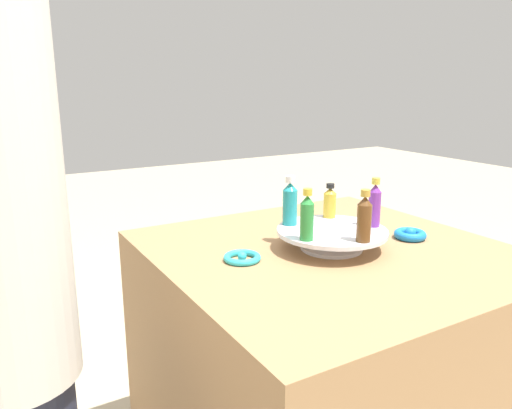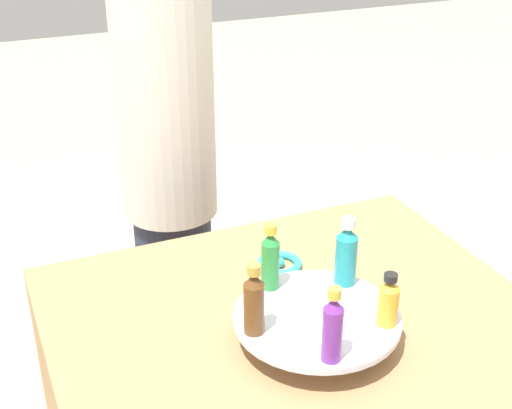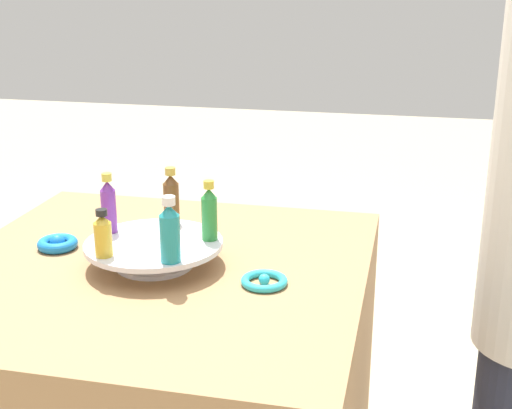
{
  "view_description": "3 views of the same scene",
  "coord_description": "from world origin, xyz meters",
  "px_view_note": "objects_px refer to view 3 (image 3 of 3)",
  "views": [
    {
      "loc": [
        -0.88,
        -1.07,
        1.26
      ],
      "look_at": [
        -0.26,
        -0.01,
        0.95
      ],
      "focal_mm": 35.0,
      "sensor_mm": 36.0,
      "label": 1
    },
    {
      "loc": [
        0.96,
        -0.54,
        1.63
      ],
      "look_at": [
        -0.27,
        -0.01,
        0.95
      ],
      "focal_mm": 50.0,
      "sensor_mm": 36.0,
      "label": 2
    },
    {
      "loc": [
        -0.56,
        1.43,
        1.43
      ],
      "look_at": [
        -0.24,
        -0.01,
        0.95
      ],
      "focal_mm": 50.0,
      "sensor_mm": 36.0,
      "label": 3
    }
  ],
  "objects_px": {
    "bottle_purple": "(109,205)",
    "ribbon_bow_blue": "(58,243)",
    "display_stand": "(154,249)",
    "bottle_green": "(209,213)",
    "bottle_brown": "(170,198)",
    "ribbon_bow_teal": "(264,281)",
    "bottle_gold": "(103,235)",
    "bottle_teal": "(170,232)"
  },
  "relations": [
    {
      "from": "bottle_green",
      "to": "bottle_teal",
      "type": "distance_m",
      "value": 0.15
    },
    {
      "from": "bottle_teal",
      "to": "ribbon_bow_blue",
      "type": "relative_size",
      "value": 1.48
    },
    {
      "from": "bottle_teal",
      "to": "ribbon_bow_blue",
      "type": "bearing_deg",
      "value": -23.37
    },
    {
      "from": "bottle_brown",
      "to": "bottle_purple",
      "type": "height_order",
      "value": "bottle_purple"
    },
    {
      "from": "ribbon_bow_blue",
      "to": "ribbon_bow_teal",
      "type": "bearing_deg",
      "value": 170.06
    },
    {
      "from": "bottle_brown",
      "to": "bottle_teal",
      "type": "relative_size",
      "value": 0.97
    },
    {
      "from": "bottle_brown",
      "to": "ribbon_bow_blue",
      "type": "distance_m",
      "value": 0.3
    },
    {
      "from": "bottle_gold",
      "to": "ribbon_bow_teal",
      "type": "bearing_deg",
      "value": -170.37
    },
    {
      "from": "bottle_green",
      "to": "bottle_gold",
      "type": "xyz_separation_m",
      "value": [
        0.19,
        0.15,
        -0.02
      ]
    },
    {
      "from": "bottle_purple",
      "to": "bottle_teal",
      "type": "distance_m",
      "value": 0.24
    },
    {
      "from": "display_stand",
      "to": "ribbon_bow_teal",
      "type": "bearing_deg",
      "value": 170.06
    },
    {
      "from": "bottle_green",
      "to": "bottle_teal",
      "type": "bearing_deg",
      "value": 73.04
    },
    {
      "from": "bottle_purple",
      "to": "ribbon_bow_blue",
      "type": "relative_size",
      "value": 1.47
    },
    {
      "from": "display_stand",
      "to": "bottle_green",
      "type": "distance_m",
      "value": 0.15
    },
    {
      "from": "bottle_gold",
      "to": "bottle_teal",
      "type": "height_order",
      "value": "bottle_teal"
    },
    {
      "from": "bottle_brown",
      "to": "bottle_green",
      "type": "bearing_deg",
      "value": 145.04
    },
    {
      "from": "bottle_brown",
      "to": "ribbon_bow_blue",
      "type": "xyz_separation_m",
      "value": [
        0.27,
        0.08,
        -0.11
      ]
    },
    {
      "from": "bottle_purple",
      "to": "ribbon_bow_teal",
      "type": "xyz_separation_m",
      "value": [
        -0.39,
        0.08,
        -0.12
      ]
    },
    {
      "from": "bottle_green",
      "to": "ribbon_bow_teal",
      "type": "xyz_separation_m",
      "value": [
        -0.15,
        0.09,
        -0.11
      ]
    },
    {
      "from": "display_stand",
      "to": "bottle_green",
      "type": "relative_size",
      "value": 2.26
    },
    {
      "from": "bottle_green",
      "to": "ribbon_bow_teal",
      "type": "bearing_deg",
      "value": 148.88
    },
    {
      "from": "display_stand",
      "to": "bottle_brown",
      "type": "relative_size",
      "value": 2.25
    },
    {
      "from": "bottle_purple",
      "to": "ribbon_bow_blue",
      "type": "distance_m",
      "value": 0.18
    },
    {
      "from": "bottle_brown",
      "to": "bottle_purple",
      "type": "distance_m",
      "value": 0.15
    },
    {
      "from": "ribbon_bow_blue",
      "to": "bottle_green",
      "type": "bearing_deg",
      "value": 179.23
    },
    {
      "from": "display_stand",
      "to": "ribbon_bow_teal",
      "type": "relative_size",
      "value": 3.11
    },
    {
      "from": "display_stand",
      "to": "bottle_purple",
      "type": "height_order",
      "value": "bottle_purple"
    },
    {
      "from": "bottle_teal",
      "to": "ribbon_bow_blue",
      "type": "height_order",
      "value": "bottle_teal"
    },
    {
      "from": "display_stand",
      "to": "bottle_brown",
      "type": "xyz_separation_m",
      "value": [
        0.0,
        -0.13,
        0.08
      ]
    },
    {
      "from": "bottle_gold",
      "to": "ribbon_bow_teal",
      "type": "relative_size",
      "value": 1.05
    },
    {
      "from": "ribbon_bow_blue",
      "to": "bottle_brown",
      "type": "bearing_deg",
      "value": -163.04
    },
    {
      "from": "ribbon_bow_teal",
      "to": "bottle_green",
      "type": "bearing_deg",
      "value": -31.12
    },
    {
      "from": "display_stand",
      "to": "bottle_gold",
      "type": "distance_m",
      "value": 0.15
    },
    {
      "from": "ribbon_bow_blue",
      "to": "display_stand",
      "type": "bearing_deg",
      "value": 170.06
    },
    {
      "from": "bottle_purple",
      "to": "ribbon_bow_blue",
      "type": "xyz_separation_m",
      "value": [
        0.15,
        -0.01,
        -0.11
      ]
    },
    {
      "from": "ribbon_bow_teal",
      "to": "ribbon_bow_blue",
      "type": "xyz_separation_m",
      "value": [
        0.54,
        -0.09,
        0.0
      ]
    },
    {
      "from": "bottle_gold",
      "to": "display_stand",
      "type": "bearing_deg",
      "value": -124.96
    },
    {
      "from": "display_stand",
      "to": "bottle_green",
      "type": "bearing_deg",
      "value": -160.96
    },
    {
      "from": "bottle_green",
      "to": "display_stand",
      "type": "bearing_deg",
      "value": 19.04
    },
    {
      "from": "bottle_gold",
      "to": "bottle_teal",
      "type": "distance_m",
      "value": 0.15
    },
    {
      "from": "display_stand",
      "to": "bottle_teal",
      "type": "distance_m",
      "value": 0.15
    },
    {
      "from": "bottle_brown",
      "to": "bottle_gold",
      "type": "relative_size",
      "value": 1.32
    }
  ]
}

